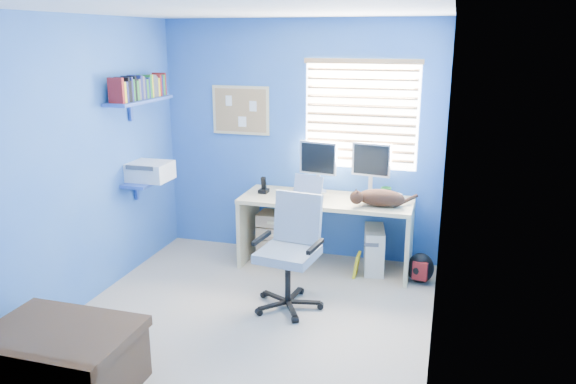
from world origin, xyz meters
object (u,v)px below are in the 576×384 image
(desk, at_px, (326,233))
(tower_pc, at_px, (374,249))
(cat, at_px, (381,198))
(laptop, at_px, (302,190))
(office_chair, at_px, (290,266))

(desk, distance_m, tower_pc, 0.52)
(cat, bearing_deg, tower_pc, 88.01)
(laptop, xyz_separation_m, tower_pc, (0.72, 0.18, -0.62))
(cat, relative_size, tower_pc, 1.02)
(cat, bearing_deg, laptop, 158.19)
(laptop, bearing_deg, desk, 49.58)
(cat, height_order, office_chair, office_chair)
(office_chair, bearing_deg, tower_pc, 58.31)
(desk, relative_size, laptop, 5.24)
(laptop, distance_m, office_chair, 0.94)
(desk, distance_m, laptop, 0.55)
(laptop, distance_m, tower_pc, 0.97)
(desk, height_order, tower_pc, desk)
(cat, xyz_separation_m, office_chair, (-0.67, -0.83, -0.45))
(desk, bearing_deg, laptop, -148.01)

